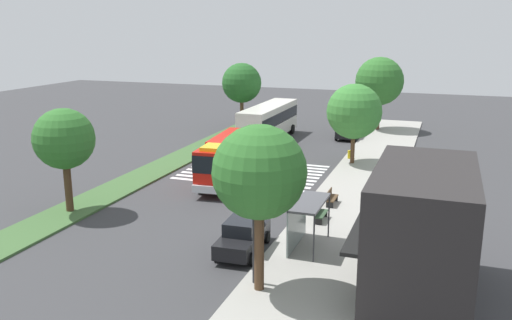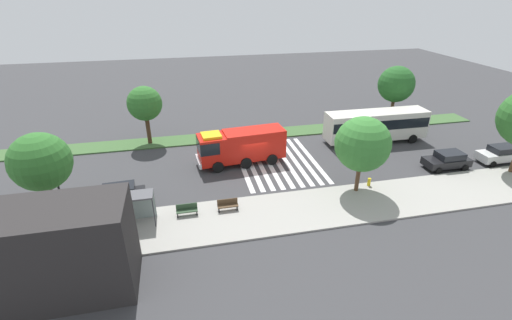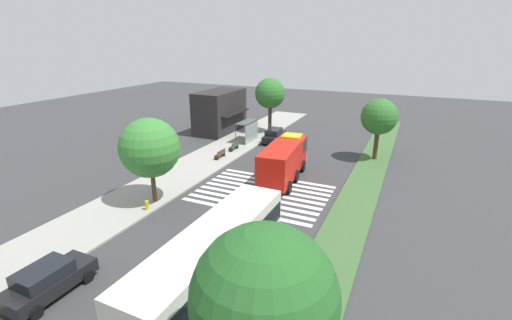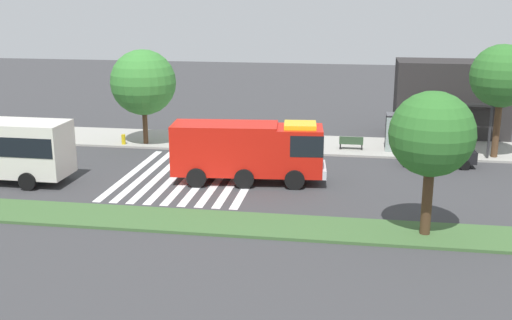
{
  "view_description": "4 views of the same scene",
  "coord_description": "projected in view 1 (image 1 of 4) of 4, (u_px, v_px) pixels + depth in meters",
  "views": [
    {
      "loc": [
        36.13,
        13.94,
        11.22
      ],
      "look_at": [
        0.18,
        1.17,
        1.7
      ],
      "focal_mm": 37.87,
      "sensor_mm": 36.0,
      "label": 1
    },
    {
      "loc": [
        6.49,
        30.53,
        15.92
      ],
      "look_at": [
        0.08,
        1.35,
        1.13
      ],
      "focal_mm": 24.85,
      "sensor_mm": 36.0,
      "label": 2
    },
    {
      "loc": [
        -26.88,
        -10.62,
        12.11
      ],
      "look_at": [
        0.45,
        1.85,
        1.74
      ],
      "focal_mm": 24.65,
      "sensor_mm": 36.0,
      "label": 3
    },
    {
      "loc": [
        6.98,
        -34.26,
        10.54
      ],
      "look_at": [
        1.46,
        0.19,
        1.1
      ],
      "focal_mm": 44.06,
      "sensor_mm": 36.0,
      "label": 4
    }
  ],
  "objects": [
    {
      "name": "ground_plane",
      "position": [
        242.0,
        180.0,
        40.27
      ],
      "size": [
        120.0,
        120.0,
        0.0
      ],
      "primitive_type": "plane",
      "color": "#38383A"
    },
    {
      "name": "sidewalk",
      "position": [
        358.0,
        191.0,
        37.44
      ],
      "size": [
        60.0,
        5.45,
        0.14
      ],
      "primitive_type": "cube",
      "color": "#9E9B93",
      "rests_on": "ground_plane"
    },
    {
      "name": "median_strip",
      "position": [
        154.0,
        171.0,
        42.67
      ],
      "size": [
        60.0,
        3.0,
        0.14
      ],
      "primitive_type": "cube",
      "color": "#3D6033",
      "rests_on": "ground_plane"
    },
    {
      "name": "crosswalk",
      "position": [
        253.0,
        172.0,
        42.48
      ],
      "size": [
        7.65,
        10.67,
        0.01
      ],
      "color": "silver",
      "rests_on": "ground_plane"
    },
    {
      "name": "fire_truck",
      "position": [
        228.0,
        159.0,
        38.73
      ],
      "size": [
        8.8,
        3.35,
        3.46
      ],
      "rotation": [
        0.0,
        0.0,
        0.09
      ],
      "color": "red",
      "rests_on": "ground_plane"
    },
    {
      "name": "parked_car_west",
      "position": [
        358.0,
        121.0,
        60.48
      ],
      "size": [
        4.34,
        2.0,
        1.71
      ],
      "rotation": [
        0.0,
        0.0,
        0.0
      ],
      "color": "silver",
      "rests_on": "ground_plane"
    },
    {
      "name": "parked_car_mid",
      "position": [
        348.0,
        130.0,
        54.99
      ],
      "size": [
        4.32,
        2.12,
        1.66
      ],
      "rotation": [
        0.0,
        0.0,
        -0.01
      ],
      "color": "black",
      "rests_on": "ground_plane"
    },
    {
      "name": "parked_car_east",
      "position": [
        243.0,
        235.0,
        27.44
      ],
      "size": [
        4.47,
        2.17,
        1.74
      ],
      "rotation": [
        0.0,
        0.0,
        0.06
      ],
      "color": "black",
      "rests_on": "ground_plane"
    },
    {
      "name": "transit_bus",
      "position": [
        269.0,
        120.0,
        53.85
      ],
      "size": [
        11.44,
        2.95,
        3.52
      ],
      "rotation": [
        0.0,
        0.0,
        3.13
      ],
      "color": "silver",
      "rests_on": "ground_plane"
    },
    {
      "name": "bus_stop_shelter",
      "position": [
        303.0,
        214.0,
        27.49
      ],
      "size": [
        3.5,
        1.4,
        2.46
      ],
      "color": "#4C4C51",
      "rests_on": "sidewalk"
    },
    {
      "name": "bench_near_shelter",
      "position": [
        320.0,
        213.0,
        31.47
      ],
      "size": [
        1.6,
        0.5,
        0.9
      ],
      "color": "#2D472D",
      "rests_on": "sidewalk"
    },
    {
      "name": "bench_west_of_shelter",
      "position": [
        331.0,
        197.0,
        34.33
      ],
      "size": [
        1.6,
        0.5,
        0.9
      ],
      "color": "#4C3823",
      "rests_on": "sidewalk"
    },
    {
      "name": "street_lamp",
      "position": [
        254.0,
        201.0,
        23.03
      ],
      "size": [
        0.36,
        0.36,
        6.47
      ],
      "color": "#2D2D30",
      "rests_on": "sidewalk"
    },
    {
      "name": "storefront_building",
      "position": [
        421.0,
        234.0,
        22.48
      ],
      "size": [
        8.09,
        4.85,
        5.59
      ],
      "color": "#282626",
      "rests_on": "ground_plane"
    },
    {
      "name": "sidewalk_tree_far_west",
      "position": [
        379.0,
        81.0,
        58.09
      ],
      "size": [
        5.17,
        5.17,
        7.86
      ],
      "color": "#513823",
      "rests_on": "sidewalk"
    },
    {
      "name": "sidewalk_tree_west",
      "position": [
        354.0,
        112.0,
        43.78
      ],
      "size": [
        4.5,
        4.5,
        6.56
      ],
      "color": "#513823",
      "rests_on": "sidewalk"
    },
    {
      "name": "sidewalk_tree_east",
      "position": [
        259.0,
        173.0,
        22.12
      ],
      "size": [
        3.95,
        3.95,
        7.22
      ],
      "color": "#513823",
      "rests_on": "sidewalk"
    },
    {
      "name": "median_tree_far_west",
      "position": [
        242.0,
        83.0,
        59.11
      ],
      "size": [
        4.34,
        4.34,
        7.15
      ],
      "color": "#513823",
      "rests_on": "median_strip"
    },
    {
      "name": "median_tree_west",
      "position": [
        64.0,
        139.0,
        32.19
      ],
      "size": [
        3.67,
        3.67,
        6.35
      ],
      "color": "#47301E",
      "rests_on": "median_strip"
    },
    {
      "name": "fire_hydrant",
      "position": [
        349.0,
        154.0,
        46.23
      ],
      "size": [
        0.28,
        0.28,
        0.7
      ],
      "primitive_type": "cylinder",
      "color": "gold",
      "rests_on": "sidewalk"
    }
  ]
}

